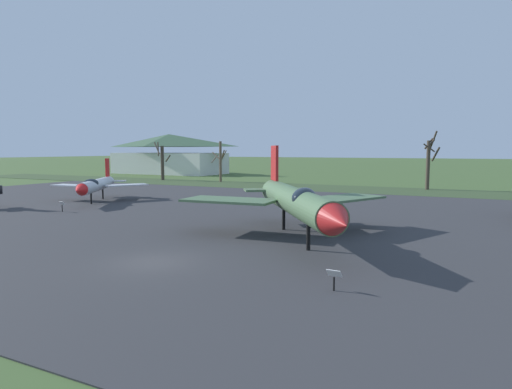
# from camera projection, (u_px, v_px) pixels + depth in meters

# --- Properties ---
(ground_plane) EXTENTS (600.00, 600.00, 0.00)m
(ground_plane) POSITION_uv_depth(u_px,v_px,m) (154.00, 263.00, 22.47)
(ground_plane) COLOR #425B2D
(asphalt_apron) EXTENTS (103.19, 49.99, 0.05)m
(asphalt_apron) POSITION_uv_depth(u_px,v_px,m) (275.00, 220.00, 35.81)
(asphalt_apron) COLOR #333335
(asphalt_apron) RESTS_ON ground
(grass_verge_strip) EXTENTS (163.19, 12.00, 0.06)m
(grass_verge_strip) POSITION_uv_depth(u_px,v_px,m) (364.00, 190.00, 63.37)
(grass_verge_strip) COLOR #364929
(grass_verge_strip) RESTS_ON ground
(jet_fighter_front_left) EXTENTS (13.75, 15.63, 6.03)m
(jet_fighter_front_left) POSITION_uv_depth(u_px,v_px,m) (295.00, 201.00, 27.96)
(jet_fighter_front_left) COLOR #4C6B47
(jet_fighter_front_left) RESTS_ON ground
(info_placard_front_left) EXTENTS (0.62, 0.32, 0.94)m
(info_placard_front_left) POSITION_uv_depth(u_px,v_px,m) (334.00, 277.00, 17.83)
(info_placard_front_left) COLOR black
(info_placard_front_left) RESTS_ON ground
(jet_fighter_front_right) EXTENTS (9.87, 12.53, 4.68)m
(jet_fighter_front_right) POSITION_uv_depth(u_px,v_px,m) (96.00, 185.00, 48.34)
(jet_fighter_front_right) COLOR silver
(jet_fighter_front_right) RESTS_ON ground
(info_placard_front_right) EXTENTS (0.48, 0.36, 1.02)m
(info_placard_front_right) POSITION_uv_depth(u_px,v_px,m) (62.00, 205.00, 40.59)
(info_placard_front_right) COLOR black
(info_placard_front_right) RESTS_ON ground
(bare_tree_far_left) EXTENTS (3.17, 3.20, 7.15)m
(bare_tree_far_left) POSITION_uv_depth(u_px,v_px,m) (162.00, 161.00, 82.97)
(bare_tree_far_left) COLOR #42382D
(bare_tree_far_left) RESTS_ON ground
(bare_tree_left_of_center) EXTENTS (2.40, 2.45, 7.19)m
(bare_tree_left_of_center) POSITION_uv_depth(u_px,v_px,m) (220.00, 161.00, 78.42)
(bare_tree_left_of_center) COLOR brown
(bare_tree_left_of_center) RESTS_ON ground
(bare_tree_center) EXTENTS (2.28, 2.55, 8.36)m
(bare_tree_center) POSITION_uv_depth(u_px,v_px,m) (429.00, 160.00, 63.03)
(bare_tree_center) COLOR #42382D
(bare_tree_center) RESTS_ON ground
(visitor_building) EXTENTS (27.49, 13.27, 9.42)m
(visitor_building) POSITION_uv_depth(u_px,v_px,m) (169.00, 154.00, 106.41)
(visitor_building) COLOR silver
(visitor_building) RESTS_ON ground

